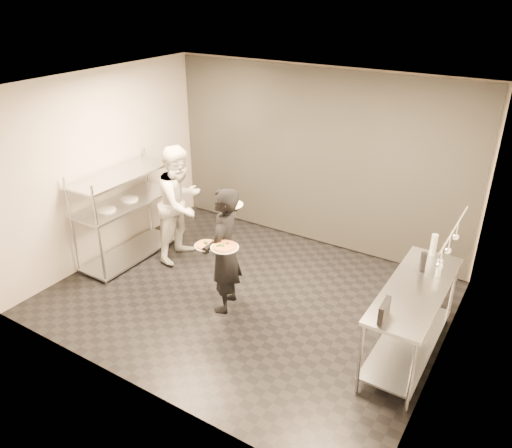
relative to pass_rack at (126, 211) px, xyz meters
The scene contains 13 objects.
room_shell 2.53m from the pass_rack, 28.77° to the left, with size 5.00×4.00×2.80m.
pass_rack is the anchor object (origin of this frame).
prep_counter 4.33m from the pass_rack, ahead, with size 0.60×1.80×0.92m.
utensil_rail 4.64m from the pass_rack, ahead, with size 0.07×1.20×0.31m.
waiter 2.05m from the pass_rack, ahead, with size 0.61×0.40×1.67m, color black.
chef 0.84m from the pass_rack, 32.81° to the left, with size 0.86×0.67×1.78m, color silver.
pizza_plate_near 2.03m from the pass_rack, 15.95° to the right, with size 0.29×0.29×0.05m.
pizza_plate_far 2.33m from the pass_rack, 14.54° to the right, with size 0.33×0.33×0.05m.
salad_plate 2.05m from the pass_rack, ahead, with size 0.30×0.30×0.07m.
pos_monitor 4.28m from the pass_rack, ahead, with size 0.05×0.26×0.19m, color black.
bottle_green 4.37m from the pass_rack, 10.60° to the left, with size 0.08×0.08×0.27m, color gray.
bottle_clear 4.48m from the pass_rack, ahead, with size 0.06×0.06×0.20m, color gray.
bottle_dark 4.31m from the pass_rack, ahead, with size 0.07×0.07×0.24m, color black.
Camera 1 is at (3.10, -4.73, 3.89)m, focal length 35.00 mm.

